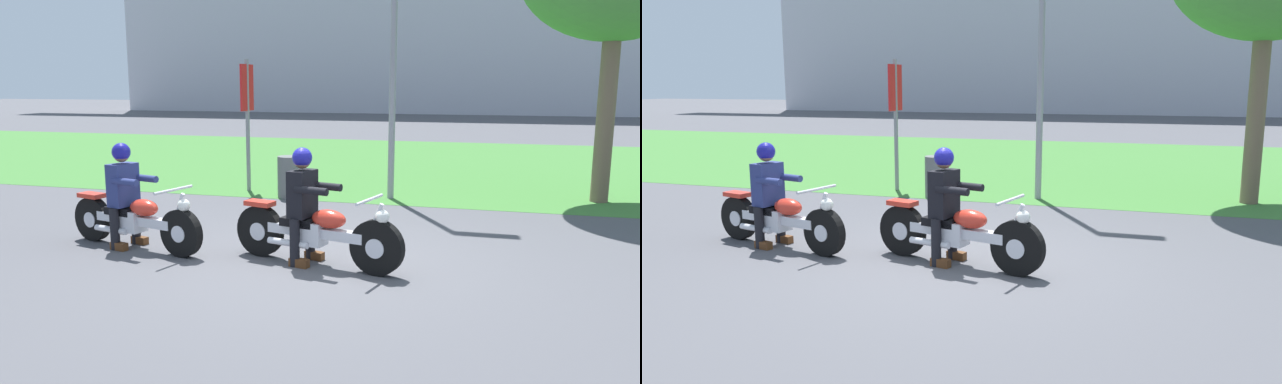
% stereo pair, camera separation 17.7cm
% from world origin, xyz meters
% --- Properties ---
extents(ground, '(120.00, 120.00, 0.00)m').
position_xyz_m(ground, '(0.00, 0.00, 0.00)').
color(ground, '#4C4C51').
extents(grass_verge, '(60.00, 12.00, 0.01)m').
position_xyz_m(grass_verge, '(0.00, 9.60, 0.00)').
color(grass_verge, '#3D7533').
rests_on(grass_verge, ground).
extents(motorcycle_lead, '(2.21, 0.83, 0.88)m').
position_xyz_m(motorcycle_lead, '(-0.01, -0.19, 0.39)').
color(motorcycle_lead, black).
rests_on(motorcycle_lead, ground).
extents(rider_lead, '(0.62, 0.55, 1.40)m').
position_xyz_m(rider_lead, '(-0.17, -0.15, 0.82)').
color(rider_lead, black).
rests_on(rider_lead, ground).
extents(motorcycle_follow, '(2.17, 0.83, 0.86)m').
position_xyz_m(motorcycle_follow, '(-2.49, -0.12, 0.38)').
color(motorcycle_follow, black).
rests_on(motorcycle_follow, ground).
extents(rider_follow, '(0.62, 0.55, 1.38)m').
position_xyz_m(rider_follow, '(-2.65, -0.08, 0.80)').
color(rider_follow, black).
rests_on(rider_follow, ground).
extents(trash_can, '(0.45, 0.45, 0.79)m').
position_xyz_m(trash_can, '(-1.68, 3.82, 0.39)').
color(trash_can, '#595E5B').
rests_on(trash_can, ground).
extents(sign_banner, '(0.08, 0.60, 2.60)m').
position_xyz_m(sign_banner, '(-2.71, 4.32, 1.72)').
color(sign_banner, gray).
rests_on(sign_banner, ground).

